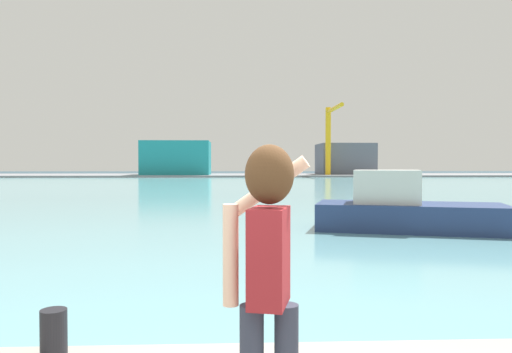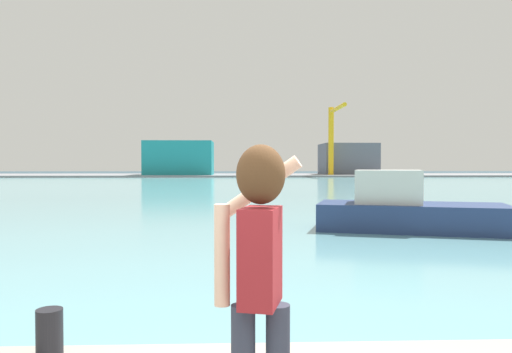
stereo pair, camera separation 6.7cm
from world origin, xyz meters
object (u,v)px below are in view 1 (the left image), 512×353
object	(u,v)px
warehouse_left	(177,158)
warehouse_right	(345,159)
boat_moored	(404,209)
port_crane	(330,132)
harbor_bollard	(54,333)
person_photographer	(268,262)

from	to	relation	value
warehouse_left	warehouse_right	xyz separation A→B (m)	(32.79, 4.01, -0.11)
boat_moored	port_crane	size ratio (longest dim) A/B	0.54
boat_moored	warehouse_right	world-z (taller)	warehouse_right
harbor_bollard	boat_moored	world-z (taller)	boat_moored
person_photographer	boat_moored	bearing A→B (deg)	-8.31
warehouse_left	warehouse_right	distance (m)	33.03
person_photographer	harbor_bollard	xyz separation A→B (m)	(-1.72, 1.39, -0.87)
harbor_bollard	port_crane	distance (m)	85.73
harbor_bollard	boat_moored	xyz separation A→B (m)	(7.39, 12.29, -0.12)
boat_moored	port_crane	xyz separation A→B (m)	(11.54, 71.00, 7.49)
warehouse_left	port_crane	distance (m)	28.88
warehouse_right	port_crane	xyz separation A→B (m)	(-4.60, -8.15, 4.87)
boat_moored	port_crane	world-z (taller)	port_crane
warehouse_left	harbor_bollard	bearing A→B (deg)	-83.95
boat_moored	warehouse_left	bearing A→B (deg)	119.00
harbor_bollard	warehouse_left	distance (m)	87.95
person_photographer	warehouse_left	world-z (taller)	warehouse_left
person_photographer	warehouse_left	xyz separation A→B (m)	(-10.98, 88.81, 1.74)
port_crane	warehouse_left	bearing A→B (deg)	171.65
boat_moored	person_photographer	bearing A→B (deg)	-95.98
harbor_bollard	boat_moored	size ratio (longest dim) A/B	0.06
boat_moored	port_crane	bearing A→B (deg)	97.28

